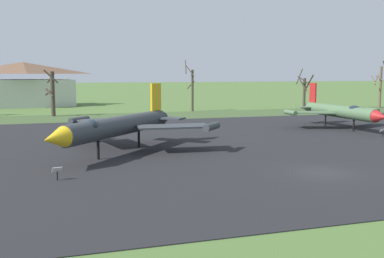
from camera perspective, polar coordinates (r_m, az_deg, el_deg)
ground_plane at (r=30.88m, az=16.36°, el=-5.43°), size 600.00×600.00×0.00m
asphalt_apron at (r=42.69m, az=6.23°, el=-1.73°), size 109.59×45.44×0.05m
grass_verge_strip at (r=69.78m, az=-3.18°, el=1.73°), size 169.59×12.00×0.06m
jet_fighter_front_left at (r=36.99m, az=-9.23°, el=0.44°), size 14.73×15.34×5.62m
info_placard_front_left at (r=28.67m, az=-16.77°, el=-5.24°), size 0.65×0.41×0.88m
jet_fighter_rear_center at (r=55.51m, az=18.35°, el=2.16°), size 11.98×14.92×5.31m
info_placard_rear_center at (r=49.94m, az=23.09°, el=-0.33°), size 0.65×0.38×0.90m
bare_tree_center at (r=71.23m, az=-17.34°, el=4.46°), size 2.14×2.39×7.10m
bare_tree_right_of_center at (r=77.50m, az=-0.03°, el=5.26°), size 2.12×2.73×8.85m
bare_tree_far_right at (r=83.50m, az=14.09°, el=4.85°), size 2.93×3.21×7.39m
bare_tree_backdrop_extra at (r=92.09m, az=22.81°, el=5.27°), size 3.15×3.11×8.94m
visitor_building at (r=95.07m, az=-20.61°, el=5.26°), size 20.61×13.50×8.74m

